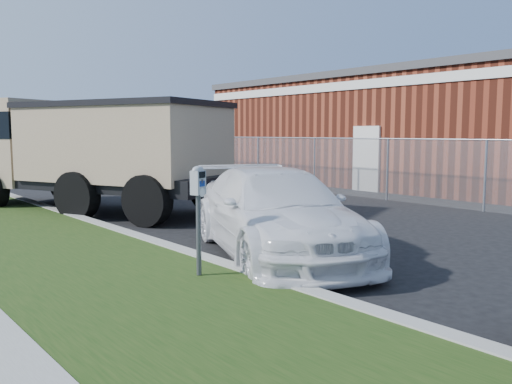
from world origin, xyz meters
TOP-DOWN VIEW (x-y plane):
  - ground at (0.00, 0.00)m, footprint 120.00×120.00m
  - chainlink_fence at (6.00, 7.00)m, footprint 0.06×30.06m
  - brick_building at (12.00, 8.00)m, footprint 9.20×14.20m
  - parking_meter at (-3.23, -0.08)m, footprint 0.23×0.19m
  - white_wagon at (-1.29, 0.68)m, footprint 3.65×5.18m
  - dump_truck at (-1.67, 7.49)m, footprint 5.29×7.61m

SIDE VIEW (x-z plane):
  - ground at x=0.00m, z-range 0.00..0.00m
  - white_wagon at x=-1.29m, z-range 0.00..1.39m
  - parking_meter at x=-3.23m, z-range 0.45..1.87m
  - chainlink_fence at x=6.00m, z-range -13.74..16.26m
  - dump_truck at x=-1.67m, z-range 0.18..2.99m
  - brick_building at x=12.00m, z-range 0.04..4.21m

